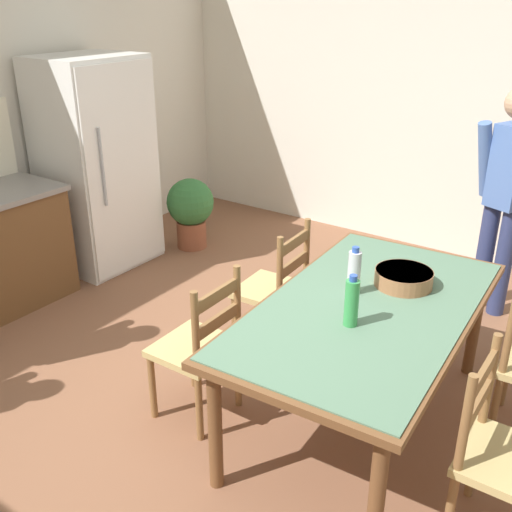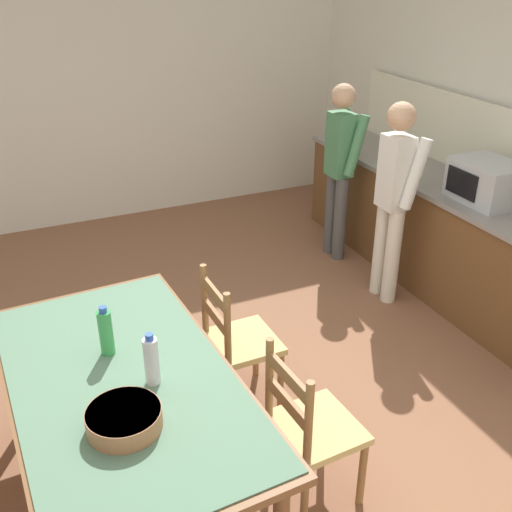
# 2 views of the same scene
# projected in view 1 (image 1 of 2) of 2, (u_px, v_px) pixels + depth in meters

# --- Properties ---
(ground_plane) EXTENTS (8.32, 8.32, 0.00)m
(ground_plane) POSITION_uv_depth(u_px,v_px,m) (207.00, 425.00, 3.39)
(ground_plane) COLOR brown
(wall_right) EXTENTS (0.12, 5.20, 2.90)m
(wall_right) POSITION_uv_depth(u_px,v_px,m) (438.00, 90.00, 5.24)
(wall_right) COLOR silver
(wall_right) RESTS_ON ground
(refrigerator) EXTENTS (0.82, 0.73, 1.79)m
(refrigerator) POSITION_uv_depth(u_px,v_px,m) (97.00, 165.00, 5.10)
(refrigerator) COLOR white
(refrigerator) RESTS_ON ground
(dining_table) EXTENTS (1.89, 1.11, 0.75)m
(dining_table) POSITION_uv_depth(u_px,v_px,m) (367.00, 318.00, 3.16)
(dining_table) COLOR brown
(dining_table) RESTS_ON ground
(bottle_near_centre) EXTENTS (0.07, 0.07, 0.27)m
(bottle_near_centre) POSITION_uv_depth(u_px,v_px,m) (352.00, 302.00, 2.90)
(bottle_near_centre) COLOR green
(bottle_near_centre) RESTS_ON dining_table
(bottle_off_centre) EXTENTS (0.07, 0.07, 0.27)m
(bottle_off_centre) POSITION_uv_depth(u_px,v_px,m) (354.00, 272.00, 3.21)
(bottle_off_centre) COLOR silver
(bottle_off_centre) RESTS_ON dining_table
(serving_bowl) EXTENTS (0.32, 0.32, 0.09)m
(serving_bowl) POSITION_uv_depth(u_px,v_px,m) (404.00, 277.00, 3.32)
(serving_bowl) COLOR #9E6642
(serving_bowl) RESTS_ON dining_table
(chair_side_far_right) EXTENTS (0.44, 0.42, 0.91)m
(chair_side_far_right) POSITION_uv_depth(u_px,v_px,m) (275.00, 290.00, 3.96)
(chair_side_far_right) COLOR olive
(chair_side_far_right) RESTS_ON ground
(chair_side_near_left) EXTENTS (0.42, 0.40, 0.91)m
(chair_side_near_left) POSITION_uv_depth(u_px,v_px,m) (501.00, 457.00, 2.54)
(chair_side_near_left) COLOR olive
(chair_side_near_left) RESTS_ON ground
(chair_side_far_left) EXTENTS (0.43, 0.41, 0.91)m
(chair_side_far_left) POSITION_uv_depth(u_px,v_px,m) (200.00, 348.00, 3.31)
(chair_side_far_left) COLOR olive
(chair_side_far_left) RESTS_ON ground
(person_by_table) EXTENTS (0.38, 0.47, 1.67)m
(person_by_table) POSITION_uv_depth(u_px,v_px,m) (505.00, 192.00, 4.25)
(person_by_table) COLOR navy
(person_by_table) RESTS_ON ground
(potted_plant) EXTENTS (0.44, 0.44, 0.67)m
(potted_plant) POSITION_uv_depth(u_px,v_px,m) (191.00, 208.00, 5.60)
(potted_plant) COLOR brown
(potted_plant) RESTS_ON ground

